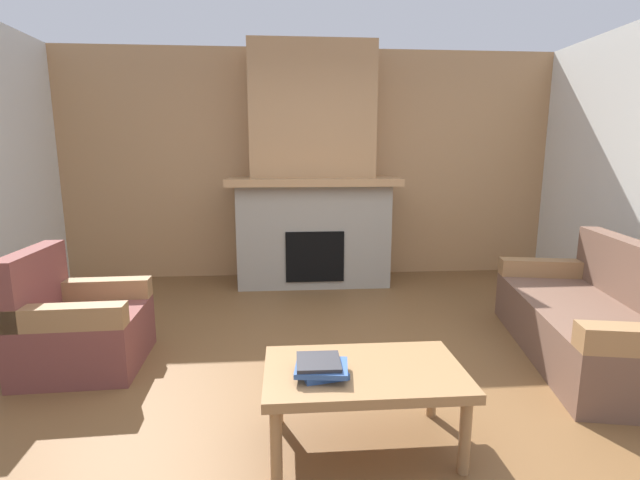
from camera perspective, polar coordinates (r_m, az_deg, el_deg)
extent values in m
plane|color=brown|center=(3.01, 2.31, -18.85)|extent=(9.00, 9.00, 0.00)
cube|color=tan|center=(5.61, -1.19, 9.34)|extent=(6.00, 0.12, 2.70)
cube|color=gray|center=(5.28, -0.90, 0.79)|extent=(1.70, 0.70, 1.15)
cube|color=black|center=(4.99, -0.67, -2.07)|extent=(0.64, 0.08, 0.56)
cube|color=tan|center=(5.16, -0.89, 7.44)|extent=(1.90, 0.82, 0.08)
cube|color=tan|center=(5.32, -1.02, 15.89)|extent=(1.40, 0.50, 1.47)
cube|color=brown|center=(3.94, 30.51, -9.86)|extent=(1.18, 1.93, 0.40)
cube|color=#997047|center=(4.60, 26.86, -3.16)|extent=(0.86, 0.32, 0.15)
cube|color=brown|center=(3.68, -27.33, -10.99)|extent=(0.79, 0.79, 0.40)
cube|color=brown|center=(3.68, -32.43, -4.53)|extent=(0.17, 0.76, 0.45)
cube|color=#997047|center=(3.32, -29.61, -8.46)|extent=(0.76, 0.17, 0.15)
cube|color=#997047|center=(3.87, -26.08, -5.54)|extent=(0.76, 0.17, 0.15)
cube|color=#997047|center=(2.38, 5.56, -16.29)|extent=(1.00, 0.60, 0.05)
cylinder|color=#997047|center=(2.26, -5.54, -24.33)|extent=(0.06, 0.06, 0.38)
cylinder|color=#997047|center=(2.40, 17.79, -22.46)|extent=(0.06, 0.06, 0.38)
cylinder|color=#997047|center=(2.67, -5.34, -18.40)|extent=(0.06, 0.06, 0.38)
cylinder|color=#997047|center=(2.79, 13.94, -17.29)|extent=(0.06, 0.06, 0.38)
cube|color=#335699|center=(2.31, 0.30, -16.03)|extent=(0.25, 0.26, 0.03)
cube|color=#335699|center=(2.27, 0.19, -15.79)|extent=(0.27, 0.23, 0.03)
cube|color=#2D2D33|center=(2.27, -0.20, -15.08)|extent=(0.22, 0.22, 0.02)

